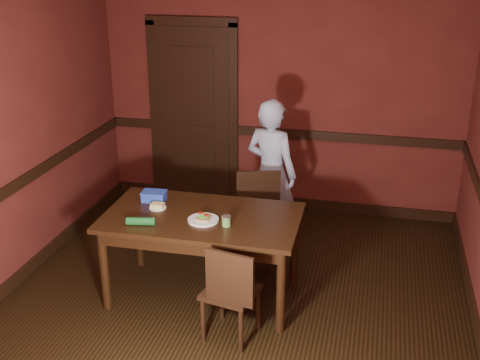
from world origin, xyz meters
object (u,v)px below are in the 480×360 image
at_px(dining_table, 203,256).
at_px(cheese_saucer, 158,206).
at_px(sandwich_plate, 203,219).
at_px(person, 271,173).
at_px(chair_far, 248,222).
at_px(chair_near, 231,290).
at_px(food_tub, 154,196).
at_px(sauce_jar, 226,221).

relative_size(dining_table, cheese_saucer, 11.19).
bearing_deg(dining_table, sandwich_plate, -67.42).
bearing_deg(cheese_saucer, person, 54.60).
relative_size(dining_table, chair_far, 1.83).
bearing_deg(cheese_saucer, chair_near, -35.48).
height_order(chair_near, food_tub, food_tub).
height_order(chair_far, person, person).
xyz_separation_m(chair_near, sauce_jar, (-0.13, 0.37, 0.40)).
bearing_deg(sauce_jar, sandwich_plate, 166.81).
xyz_separation_m(chair_near, cheese_saucer, (-0.79, 0.56, 0.38)).
bearing_deg(sandwich_plate, cheese_saucer, 161.83).
bearing_deg(chair_near, person, -77.93).
relative_size(person, food_tub, 6.84).
bearing_deg(person, chair_near, 110.82).
distance_m(chair_near, person, 1.70).
relative_size(sandwich_plate, food_tub, 1.16).
distance_m(sauce_jar, cheese_saucer, 0.69).
distance_m(dining_table, food_tub, 0.69).
bearing_deg(dining_table, cheese_saucer, 171.98).
xyz_separation_m(dining_table, sandwich_plate, (0.04, -0.10, 0.40)).
bearing_deg(food_tub, sandwich_plate, -31.85).
xyz_separation_m(sandwich_plate, cheese_saucer, (-0.45, 0.15, 0.00)).
height_order(chair_near, cheese_saucer, chair_near).
bearing_deg(sandwich_plate, person, 75.25).
distance_m(person, sauce_jar, 1.31).
distance_m(chair_far, sauce_jar, 0.86).
relative_size(person, sauce_jar, 17.17).
bearing_deg(chair_near, sauce_jar, -58.82).
distance_m(dining_table, sauce_jar, 0.52).
relative_size(dining_table, sauce_jar, 18.66).
bearing_deg(food_tub, chair_near, -42.32).
xyz_separation_m(sauce_jar, cheese_saucer, (-0.66, 0.20, -0.03)).
bearing_deg(dining_table, chair_near, -54.24).
bearing_deg(cheese_saucer, dining_table, -7.26).
relative_size(chair_far, chair_near, 1.09).
relative_size(sandwich_plate, cheese_saucer, 1.75).
bearing_deg(sandwich_plate, dining_table, 113.34).
relative_size(sauce_jar, food_tub, 0.40).
bearing_deg(dining_table, chair_far, 67.08).
distance_m(chair_far, cheese_saucer, 0.95).
relative_size(chair_near, sauce_jar, 9.35).
bearing_deg(chair_near, chair_far, -72.10).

